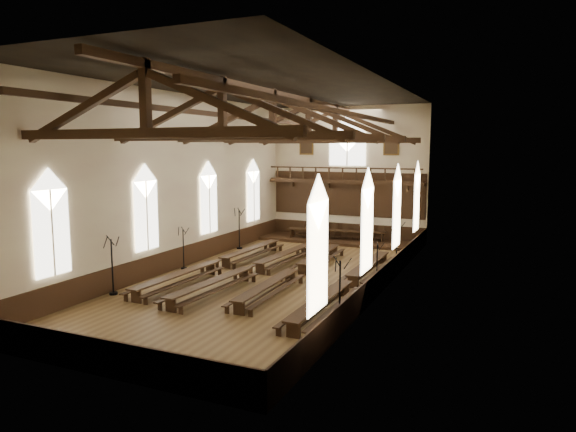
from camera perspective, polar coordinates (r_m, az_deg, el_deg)
name	(u,v)px	position (r m, az deg, el deg)	size (l,w,h in m)	color
ground	(273,277)	(27.74, -1.63, -6.84)	(26.00, 26.00, 0.00)	brown
room_walls	(273,157)	(26.87, -1.68, 6.62)	(26.00, 26.00, 26.00)	beige
wainscot_band	(273,267)	(27.60, -1.64, -5.64)	(12.00, 26.00, 1.20)	#321C0F
side_windows	(273,208)	(27.06, -1.66, 0.85)	(11.85, 19.80, 4.50)	white
end_window	(347,144)	(38.91, 6.62, 7.99)	(2.80, 0.12, 3.80)	white
minstrels_gallery	(346,188)	(38.79, 6.44, 3.09)	(11.80, 1.24, 3.70)	#322110
portraits	(347,145)	(38.91, 6.61, 7.81)	(7.75, 0.09, 1.45)	brown
roof_trusses	(273,122)	(26.90, -1.70, 10.36)	(11.70, 25.70, 2.80)	#322110
refectory_row_a	(218,263)	(29.22, -7.73, -5.15)	(1.63, 13.91, 0.69)	#322110
refectory_row_b	(252,268)	(27.66, -3.97, -5.83)	(1.79, 13.87, 0.69)	#322110
refectory_row_c	(296,270)	(27.40, 0.95, -5.97)	(1.51, 13.68, 0.67)	#322110
refectory_row_d	(349,282)	(25.06, 6.74, -7.27)	(1.45, 13.92, 0.70)	#322110
dais	(336,240)	(38.18, 5.36, -2.73)	(11.40, 3.09, 0.21)	#321C0F
high_table	(336,231)	(38.07, 5.37, -1.72)	(7.34, 1.81, 0.68)	#322110
high_chairs	(339,230)	(38.74, 5.72, -1.54)	(6.82, 0.53, 1.09)	#322110
candelabrum_left_near	(113,277)	(25.75, -18.90, -6.42)	(0.85, 0.82, 2.83)	black
candelabrum_left_mid	(184,256)	(30.07, -11.52, -4.41)	(0.66, 0.75, 2.45)	black
candelabrum_left_far	(239,236)	(35.45, -5.43, -2.28)	(0.81, 0.86, 2.84)	black
candelabrum_right_near	(340,304)	(20.54, 5.76, -9.69)	(0.79, 0.81, 2.71)	black
candelabrum_right_mid	(377,274)	(26.04, 9.83, -6.32)	(0.70, 0.66, 2.32)	black
candelabrum_right_far	(396,254)	(30.37, 11.95, -4.13)	(0.77, 0.83, 2.73)	black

